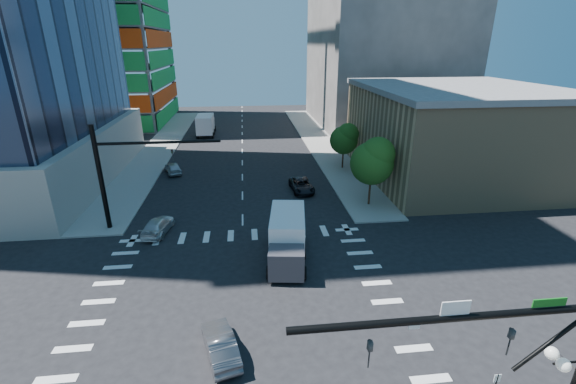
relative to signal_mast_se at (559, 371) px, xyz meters
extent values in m
plane|color=black|center=(-10.60, 11.50, -5.01)|extent=(160.00, 160.00, 0.00)
cube|color=silver|center=(-10.60, 11.50, -5.00)|extent=(20.00, 20.00, 0.01)
cube|color=gray|center=(1.90, 51.50, -4.93)|extent=(5.00, 60.00, 0.15)
cube|color=gray|center=(-23.10, 51.50, -4.93)|extent=(5.00, 60.00, 0.15)
cube|color=tan|center=(14.40, 33.50, -0.01)|extent=(20.00, 22.00, 10.00)
cube|color=slate|center=(14.40, 33.50, 5.29)|extent=(20.50, 22.50, 0.60)
cube|color=#5A5451|center=(16.40, 66.50, 8.99)|extent=(24.00, 30.00, 28.00)
cylinder|color=black|center=(-4.10, 0.00, 2.54)|extent=(10.00, 0.24, 0.24)
cylinder|color=black|center=(-0.50, 0.00, 1.44)|extent=(2.50, 0.14, 2.50)
imported|color=black|center=(-2.10, 0.00, 1.44)|extent=(0.16, 0.20, 1.00)
imported|color=black|center=(-6.60, 0.00, 1.44)|extent=(0.16, 0.20, 1.00)
cube|color=white|center=(-4.10, 0.00, 2.89)|extent=(0.90, 0.04, 0.50)
cube|color=#0D5F14|center=(-1.10, 0.00, 2.84)|extent=(1.10, 0.04, 0.28)
cylinder|color=black|center=(0.30, 0.00, 0.34)|extent=(1.20, 0.08, 0.08)
sphere|color=white|center=(-0.20, 0.25, 0.54)|extent=(0.44, 0.44, 0.44)
sphere|color=white|center=(-0.20, -0.25, 0.54)|extent=(0.44, 0.44, 0.44)
cylinder|color=black|center=(-22.10, 23.00, -0.36)|extent=(0.40, 0.40, 9.00)
cylinder|color=black|center=(-17.10, 23.00, 2.54)|extent=(10.00, 0.24, 0.24)
imported|color=black|center=(-16.10, 23.00, 1.44)|extent=(0.16, 0.20, 1.00)
cylinder|color=#382316|center=(1.90, 25.50, -3.72)|extent=(0.20, 0.20, 2.27)
sphere|color=#214A13|center=(1.90, 25.50, -0.63)|extent=(4.16, 4.16, 4.16)
sphere|color=#2E6B23|center=(2.30, 25.20, 0.34)|extent=(3.25, 3.25, 3.25)
cylinder|color=#382316|center=(2.20, 37.50, -3.90)|extent=(0.20, 0.20, 1.92)
sphere|color=#214A13|center=(2.20, 37.50, -1.28)|extent=(3.52, 3.52, 3.52)
sphere|color=#2E6B23|center=(2.60, 37.20, -0.46)|extent=(2.75, 2.75, 2.75)
cube|color=silver|center=(0.10, 2.50, -3.01)|extent=(0.30, 0.03, 0.40)
imported|color=black|center=(-4.17, 30.19, -4.36)|extent=(2.51, 4.82, 1.30)
imported|color=silver|center=(-17.74, 21.79, -4.37)|extent=(2.51, 4.63, 1.27)
imported|color=#A6A8AE|center=(-19.10, 37.98, -4.32)|extent=(2.89, 4.36, 1.38)
imported|color=#515156|center=(-11.75, 7.23, -4.35)|extent=(2.39, 4.24, 1.32)
cube|color=white|center=(-7.30, 16.09, -3.02)|extent=(3.18, 5.52, 2.72)
cube|color=#3D3C44|center=(-7.30, 16.09, -3.70)|extent=(2.64, 2.19, 1.99)
cube|color=silver|center=(-16.80, 59.26, -2.90)|extent=(2.69, 5.55, 2.88)
cube|color=#3D3C44|center=(-16.80, 59.26, -3.62)|extent=(2.56, 2.01, 2.10)
camera|label=1|loc=(-10.02, -8.65, 10.17)|focal=24.00mm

